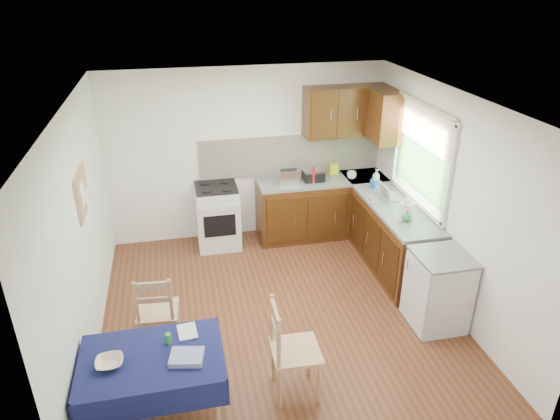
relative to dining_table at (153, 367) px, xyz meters
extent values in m
plane|color=#512915|center=(1.36, 1.29, -0.62)|extent=(4.20, 4.20, 0.00)
cube|color=white|center=(1.36, 1.29, 1.88)|extent=(4.00, 4.20, 0.02)
cube|color=white|center=(1.36, 3.39, 0.63)|extent=(4.00, 0.02, 2.50)
cube|color=white|center=(1.36, -0.81, 0.63)|extent=(4.00, 0.02, 2.50)
cube|color=white|center=(-0.64, 1.29, 0.63)|extent=(0.02, 4.20, 2.50)
cube|color=white|center=(3.36, 1.29, 0.63)|extent=(0.02, 4.20, 2.50)
cube|color=#341409|center=(2.41, 3.09, -0.19)|extent=(1.90, 0.60, 0.86)
cube|color=#341409|center=(3.06, 1.94, -0.19)|extent=(0.60, 1.70, 0.86)
cube|color=slate|center=(2.41, 3.09, 0.26)|extent=(1.90, 0.60, 0.04)
cube|color=slate|center=(3.06, 1.94, 0.26)|extent=(0.60, 1.70, 0.04)
cube|color=slate|center=(3.06, 3.09, 0.26)|extent=(0.60, 0.60, 0.04)
cube|color=white|center=(2.01, 3.37, 0.58)|extent=(2.70, 0.02, 0.60)
cube|color=#341409|center=(2.76, 3.21, 1.23)|extent=(1.20, 0.35, 0.70)
cube|color=#341409|center=(3.18, 2.79, 1.23)|extent=(0.35, 0.50, 0.70)
cube|color=silver|center=(0.86, 3.09, -0.17)|extent=(0.60, 0.60, 0.90)
cube|color=black|center=(0.86, 3.09, 0.29)|extent=(0.58, 0.58, 0.02)
cube|color=black|center=(0.86, 2.78, -0.17)|extent=(0.44, 0.01, 0.32)
cube|color=#295322|center=(3.34, 1.99, 0.88)|extent=(0.01, 1.40, 0.85)
cube|color=silver|center=(3.33, 1.99, 1.53)|extent=(0.04, 1.48, 0.06)
cube|color=silver|center=(3.33, 1.99, 0.33)|extent=(0.04, 1.48, 0.06)
cube|color=#CAB78C|center=(3.31, 1.99, 1.31)|extent=(0.02, 1.36, 0.44)
cube|color=silver|center=(3.06, 0.74, -0.19)|extent=(0.55, 0.58, 0.85)
cube|color=slate|center=(3.06, 0.74, 0.25)|extent=(0.58, 0.60, 0.03)
cube|color=tan|center=(-0.62, 1.59, 0.98)|extent=(0.02, 0.62, 0.47)
cube|color=#AA7E47|center=(-0.60, 1.59, 0.98)|extent=(0.01, 0.56, 0.41)
cube|color=white|center=(-0.59, 1.51, 1.00)|extent=(0.00, 0.18, 0.24)
cube|color=white|center=(-0.59, 1.71, 0.88)|extent=(0.00, 0.15, 0.20)
cube|color=#0E133A|center=(0.00, 0.00, 0.09)|extent=(1.16, 0.77, 0.03)
cube|color=#0E133A|center=(0.00, -0.40, -0.03)|extent=(1.20, 0.02, 0.26)
cube|color=#0E133A|center=(0.00, 0.40, -0.03)|extent=(1.20, 0.02, 0.26)
cube|color=#0E133A|center=(-0.59, 0.00, -0.03)|extent=(0.02, 0.81, 0.26)
cube|color=#0E133A|center=(0.59, 0.00, -0.03)|extent=(0.02, 0.81, 0.26)
cylinder|color=tan|center=(0.50, -0.31, -0.27)|extent=(0.05, 0.05, 0.69)
cylinder|color=tan|center=(-0.50, 0.31, -0.27)|extent=(0.05, 0.05, 0.69)
cylinder|color=tan|center=(0.50, 0.31, -0.27)|extent=(0.05, 0.05, 0.69)
cube|color=tan|center=(0.02, 1.01, -0.18)|extent=(0.45, 0.45, 0.04)
cube|color=tan|center=(0.01, 0.84, 0.17)|extent=(0.37, 0.06, 0.29)
cylinder|color=tan|center=(0.20, 1.17, -0.40)|extent=(0.04, 0.04, 0.44)
cylinder|color=tan|center=(-0.13, 1.19, -0.40)|extent=(0.04, 0.04, 0.44)
cylinder|color=tan|center=(0.17, 0.83, -0.40)|extent=(0.04, 0.04, 0.44)
cylinder|color=tan|center=(-0.16, 0.86, -0.40)|extent=(0.04, 0.04, 0.44)
cube|color=tan|center=(1.27, 0.08, -0.14)|extent=(0.46, 0.46, 0.04)
cube|color=tan|center=(1.08, 0.09, 0.23)|extent=(0.04, 0.40, 0.32)
cylinder|color=tan|center=(1.44, -0.10, -0.38)|extent=(0.04, 0.04, 0.47)
cylinder|color=tan|center=(1.45, 0.26, -0.38)|extent=(0.04, 0.04, 0.47)
cylinder|color=tan|center=(1.08, -0.09, -0.38)|extent=(0.04, 0.04, 0.47)
cylinder|color=tan|center=(1.09, 0.27, -0.38)|extent=(0.04, 0.04, 0.47)
cube|color=silver|center=(1.89, 3.04, 0.38)|extent=(0.28, 0.17, 0.19)
cube|color=black|center=(1.89, 3.04, 0.49)|extent=(0.24, 0.02, 0.02)
cube|color=black|center=(2.26, 3.06, 0.35)|extent=(0.29, 0.25, 0.13)
cube|color=silver|center=(2.26, 3.06, 0.43)|extent=(0.29, 0.25, 0.03)
cylinder|color=red|center=(2.23, 2.96, 0.40)|extent=(0.05, 0.05, 0.23)
cube|color=yellow|center=(2.62, 3.22, 0.36)|extent=(0.14, 0.10, 0.16)
cube|color=gray|center=(3.01, 2.24, 0.29)|extent=(0.42, 0.32, 0.02)
cylinder|color=silver|center=(3.01, 2.24, 0.38)|extent=(0.05, 0.20, 0.20)
cylinder|color=silver|center=(3.03, 1.62, 0.39)|extent=(0.17, 0.17, 0.21)
sphere|color=silver|center=(3.03, 1.62, 0.52)|extent=(0.11, 0.11, 0.11)
imported|color=silver|center=(2.82, 3.00, 0.33)|extent=(0.17, 0.17, 0.11)
imported|color=silver|center=(3.03, 2.61, 0.42)|extent=(0.15, 0.15, 0.28)
imported|color=#1E56AF|center=(3.01, 2.60, 0.38)|extent=(0.11, 0.11, 0.20)
imported|color=#248439|center=(3.00, 1.56, 0.36)|extent=(0.13, 0.13, 0.16)
imported|color=beige|center=(-0.33, -0.03, 0.13)|extent=(0.24, 0.24, 0.06)
imported|color=white|center=(0.23, 0.24, 0.11)|extent=(0.18, 0.24, 0.02)
cylinder|color=green|center=(0.15, 0.15, 0.15)|extent=(0.05, 0.05, 0.10)
cube|color=#283C94|center=(0.29, -0.09, 0.13)|extent=(0.31, 0.27, 0.05)
camera|label=1|loc=(0.36, -3.38, 3.01)|focal=32.00mm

